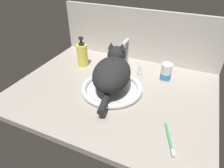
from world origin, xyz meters
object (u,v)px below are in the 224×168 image
Objects in this scene: cat at (113,71)px; pill_bottle at (166,73)px; faucet at (126,60)px; sink_basin at (112,88)px; toothbrush at (169,140)px; soap_pump_bottle at (82,55)px.

pill_bottle is (23.75, 18.55, -5.57)cm from cat.
cat is (-0.35, -18.75, 2.41)cm from faucet.
cat reaches higher than sink_basin.
cat is at bearing -91.07° from faucet.
pill_bottle is at bearing 104.15° from toothbrush.
faucet reaches higher than soap_pump_bottle.
cat is (-0.35, 1.67, 9.30)cm from sink_basin.
toothbrush is at bearing -32.08° from soap_pump_bottle.
soap_pump_bottle is at bearing -176.98° from pill_bottle.
faucet is 1.97× the size of pill_bottle.
faucet is 1.13× the size of soap_pump_bottle.
soap_pump_bottle is 1.74× the size of pill_bottle.
cat is at bearing -29.78° from soap_pump_bottle.
soap_pump_bottle is (-27.67, 15.83, -3.26)cm from cat.
pill_bottle is at bearing 37.98° from cat.
faucet reaches higher than toothbrush.
faucet is 28.18cm from soap_pump_bottle.
sink_basin is 2.04× the size of toothbrush.
sink_basin is at bearing -90.00° from faucet.
toothbrush is (34.22, -22.96, -9.96)cm from cat.
cat reaches higher than toothbrush.
pill_bottle is at bearing -0.50° from faucet.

